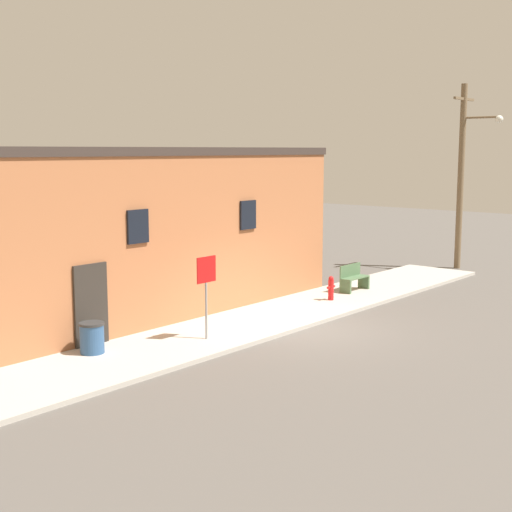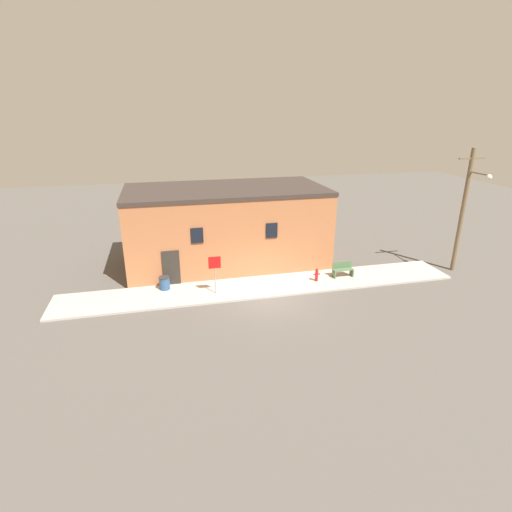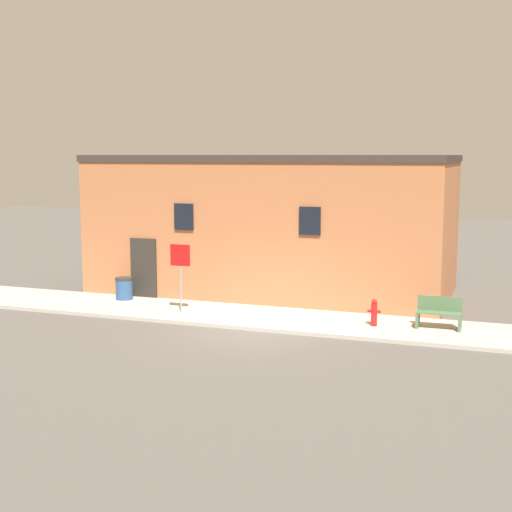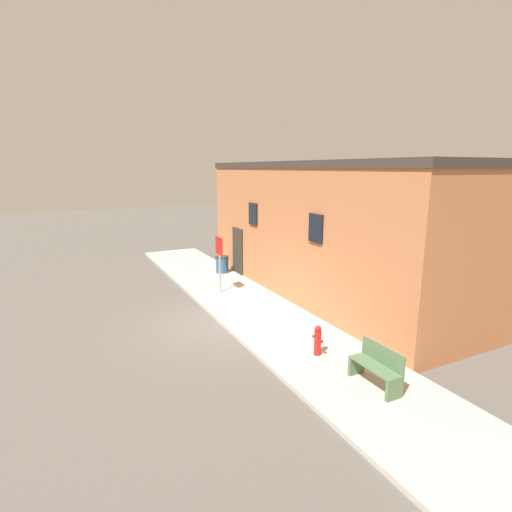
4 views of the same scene
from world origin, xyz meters
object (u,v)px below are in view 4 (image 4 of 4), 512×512
at_px(stop_sign, 219,254).
at_px(trash_bin, 222,264).
at_px(bench, 377,367).
at_px(fire_hydrant, 318,340).

height_order(stop_sign, trash_bin, stop_sign).
distance_m(bench, trash_bin, 10.75).
height_order(fire_hydrant, bench, bench).
bearing_deg(bench, trash_bin, 176.64).
xyz_separation_m(stop_sign, bench, (7.97, 0.57, -1.09)).
xyz_separation_m(bench, trash_bin, (-10.73, 0.63, -0.05)).
distance_m(fire_hydrant, stop_sign, 6.25).
bearing_deg(trash_bin, stop_sign, -23.41).
distance_m(stop_sign, trash_bin, 3.22).
distance_m(fire_hydrant, trash_bin, 8.95).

